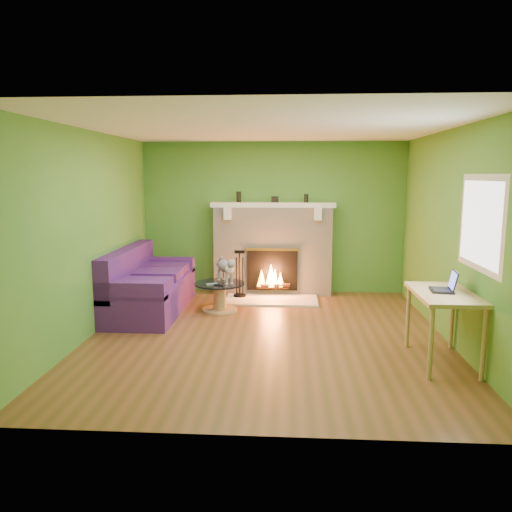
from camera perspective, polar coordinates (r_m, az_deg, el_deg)
The scene contains 22 objects.
floor at distance 6.49m, azimuth 1.24°, elevation -9.07°, with size 5.00×5.00×0.00m, color brown.
ceiling at distance 6.18m, azimuth 1.33°, elevation 14.45°, with size 5.00×5.00×0.00m, color white.
wall_back at distance 8.69m, azimuth 1.97°, elevation 4.37°, with size 5.00×5.00×0.00m, color #45852B.
wall_front at distance 3.74m, azimuth -0.32°, elevation -2.18°, with size 5.00×5.00×0.00m, color #45852B.
wall_left at distance 6.68m, azimuth -18.39°, elevation 2.43°, with size 5.00×5.00×0.00m, color #45852B.
wall_right at distance 6.51m, azimuth 21.49°, elevation 2.09°, with size 5.00×5.00×0.00m, color #45852B.
window_frame at distance 5.64m, azimuth 24.31°, elevation 3.45°, with size 1.20×1.20×0.00m, color silver.
window_pane at distance 5.63m, azimuth 24.24°, elevation 3.45°, with size 1.06×1.06×0.00m, color white.
fireplace at distance 8.57m, azimuth 1.92°, elevation 0.75°, with size 2.10×0.46×1.58m.
hearth at distance 8.21m, azimuth 1.78°, elevation -5.02°, with size 1.50×0.75×0.03m, color #EEE4C4.
mantel at distance 8.47m, azimuth 1.94°, elevation 5.87°, with size 2.10×0.28×0.08m, color white.
sofa at distance 7.69m, azimuth -12.39°, elevation -3.50°, with size 0.96×2.13×0.96m.
coffee_table at distance 7.59m, azimuth -4.18°, elevation -4.43°, with size 0.76×0.76×0.43m.
desk at distance 5.77m, azimuth 20.72°, elevation -4.82°, with size 0.62×1.07×0.79m.
cat at distance 7.55m, azimuth -3.56°, elevation -1.52°, with size 0.24×0.65×0.40m, color slate, non-canonical shape.
remote_silver at distance 7.44m, azimuth -5.09°, elevation -3.20°, with size 0.17×0.04×0.02m, color gray.
remote_black at distance 7.37m, azimuth -4.23°, elevation -3.32°, with size 0.16×0.04×0.02m, color black.
laptop at distance 5.76m, azimuth 20.51°, elevation -2.68°, with size 0.26×0.30×0.23m, color black, non-canonical shape.
fire_tools at distance 8.30m, azimuth -1.89°, elevation -1.99°, with size 0.21×0.21×0.78m, color black, non-canonical shape.
mantel_vase_left at distance 8.53m, azimuth -1.99°, elevation 6.77°, with size 0.08×0.08×0.18m, color black.
mantel_vase_right at distance 8.49m, azimuth 5.76°, elevation 6.58°, with size 0.07×0.07×0.14m, color black.
mantel_box at distance 8.49m, azimuth 2.17°, elevation 6.49°, with size 0.12×0.08×0.10m, color black.
Camera 1 is at (0.25, -6.15, 2.04)m, focal length 35.00 mm.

